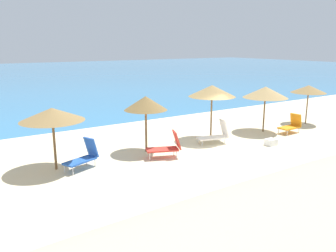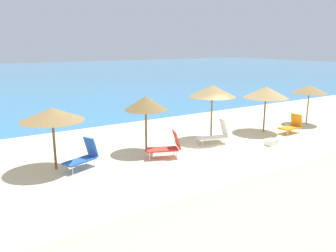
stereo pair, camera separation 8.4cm
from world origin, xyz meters
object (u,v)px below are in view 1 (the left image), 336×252
at_px(beach_umbrella_5, 309,89).
at_px(beach_umbrella_1, 52,115).
at_px(beach_umbrella_2, 146,103).
at_px(beach_umbrella_4, 265,92).
at_px(lounge_chair_4, 216,135).
at_px(cooler_box, 271,142).
at_px(lounge_chair_1, 291,125).
at_px(lounge_chair_3, 84,156).
at_px(lounge_chair_0, 167,146).
at_px(beach_umbrella_3, 212,91).

bearing_deg(beach_umbrella_5, beach_umbrella_1, 178.63).
distance_m(beach_umbrella_2, beach_umbrella_4, 7.28).
distance_m(beach_umbrella_1, beach_umbrella_4, 11.35).
xyz_separation_m(lounge_chair_4, cooler_box, (2.06, -1.66, -0.31)).
bearing_deg(lounge_chair_1, beach_umbrella_5, -73.26).
bearing_deg(lounge_chair_3, beach_umbrella_5, -110.81).
distance_m(beach_umbrella_4, cooler_box, 3.39).
height_order(lounge_chair_0, cooler_box, lounge_chair_0).
bearing_deg(cooler_box, beach_umbrella_4, 49.61).
height_order(beach_umbrella_1, beach_umbrella_2, beach_umbrella_2).
xyz_separation_m(beach_umbrella_1, lounge_chair_3, (0.96, -0.48, -1.68)).
bearing_deg(lounge_chair_3, lounge_chair_4, -113.01).
bearing_deg(lounge_chair_4, beach_umbrella_5, -72.08).
height_order(beach_umbrella_1, cooler_box, beach_umbrella_1).
bearing_deg(lounge_chair_1, beach_umbrella_4, 43.76).
height_order(beach_umbrella_1, beach_umbrella_5, beach_umbrella_1).
distance_m(beach_umbrella_4, lounge_chair_1, 2.31).
bearing_deg(lounge_chair_4, beach_umbrella_1, 100.37).
xyz_separation_m(beach_umbrella_4, lounge_chair_3, (-10.38, -0.20, -1.71)).
relative_size(beach_umbrella_4, lounge_chair_4, 1.56).
bearing_deg(beach_umbrella_3, beach_umbrella_4, -5.65).
bearing_deg(beach_umbrella_2, lounge_chair_1, -9.27).
bearing_deg(beach_umbrella_1, lounge_chair_3, -26.57).
height_order(beach_umbrella_2, lounge_chair_0, beach_umbrella_2).
relative_size(lounge_chair_0, lounge_chair_1, 1.20).
relative_size(beach_umbrella_3, lounge_chair_0, 1.74).
relative_size(beach_umbrella_4, cooler_box, 4.94).
bearing_deg(cooler_box, beach_umbrella_3, 126.06).
height_order(beach_umbrella_4, lounge_chair_1, beach_umbrella_4).
distance_m(beach_umbrella_1, lounge_chair_3, 2.00).
bearing_deg(beach_umbrella_4, lounge_chair_4, -174.09).
xyz_separation_m(beach_umbrella_2, lounge_chair_0, (0.32, -1.23, -1.72)).
distance_m(beach_umbrella_2, cooler_box, 6.37).
relative_size(beach_umbrella_4, lounge_chair_1, 1.89).
relative_size(beach_umbrella_5, lounge_chair_1, 1.77).
height_order(beach_umbrella_5, lounge_chair_1, beach_umbrella_5).
height_order(beach_umbrella_1, lounge_chair_1, beach_umbrella_1).
bearing_deg(lounge_chair_0, beach_umbrella_2, 35.96).
distance_m(beach_umbrella_5, lounge_chair_4, 7.68).
bearing_deg(lounge_chair_3, cooler_box, -123.45).
distance_m(beach_umbrella_4, lounge_chair_4, 4.20).
bearing_deg(beach_umbrella_2, beach_umbrella_5, -2.23).
relative_size(beach_umbrella_5, lounge_chair_0, 1.48).
distance_m(beach_umbrella_1, cooler_box, 10.08).
bearing_deg(lounge_chair_4, cooler_box, -113.45).
height_order(beach_umbrella_3, beach_umbrella_5, beach_umbrella_3).
xyz_separation_m(lounge_chair_0, lounge_chair_4, (3.15, 0.48, -0.04)).
distance_m(beach_umbrella_1, beach_umbrella_2, 4.07).
bearing_deg(beach_umbrella_4, lounge_chair_1, -43.18).
relative_size(beach_umbrella_1, beach_umbrella_3, 0.88).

